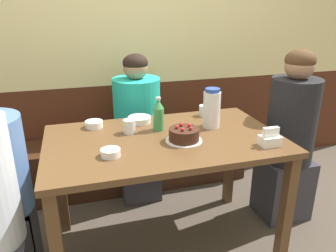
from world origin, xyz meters
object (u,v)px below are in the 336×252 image
at_px(napkin_holder, 270,139).
at_px(person_dark_striped, 138,131).
at_px(bowl_soup_white, 94,124).
at_px(person_pale_blue_shirt, 289,142).
at_px(soju_bottle, 158,115).
at_px(bowl_side_dish, 140,120).
at_px(birthday_cake, 184,135).
at_px(water_pitcher, 212,108).
at_px(bench_seat, 139,161).
at_px(glass_water_tall, 204,111).
at_px(glass_tumbler_short, 129,126).
at_px(bowl_rice_small, 111,153).

distance_m(napkin_holder, person_dark_striped, 1.11).
distance_m(bowl_soup_white, person_pale_blue_shirt, 1.34).
height_order(soju_bottle, bowl_soup_white, soju_bottle).
bearing_deg(soju_bottle, bowl_side_dish, 116.29).
distance_m(birthday_cake, water_pitcher, 0.30).
xyz_separation_m(bench_seat, birthday_cake, (0.09, -0.91, 0.59)).
xyz_separation_m(water_pitcher, bowl_soup_white, (-0.71, 0.20, -0.10)).
bearing_deg(napkin_holder, person_pale_blue_shirt, 41.56).
xyz_separation_m(bowl_soup_white, person_pale_blue_shirt, (1.31, -0.19, -0.20)).
bearing_deg(glass_water_tall, soju_bottle, -155.14).
relative_size(napkin_holder, glass_water_tall, 1.50).
relative_size(napkin_holder, glass_tumbler_short, 1.34).
distance_m(water_pitcher, person_dark_striped, 0.75).
relative_size(soju_bottle, glass_water_tall, 2.82).
xyz_separation_m(birthday_cake, glass_tumbler_short, (-0.27, 0.21, 0.00)).
relative_size(bowl_rice_small, glass_water_tall, 1.38).
xyz_separation_m(bowl_soup_white, glass_water_tall, (0.75, 0.02, 0.02)).
distance_m(bowl_soup_white, person_dark_striped, 0.56).
bearing_deg(bench_seat, bowl_side_dish, -98.98).
xyz_separation_m(water_pitcher, glass_tumbler_short, (-0.51, 0.04, -0.08)).
distance_m(glass_water_tall, person_dark_striped, 0.59).
relative_size(water_pitcher, glass_tumbler_short, 3.00).
height_order(bowl_side_dish, glass_water_tall, glass_water_tall).
distance_m(bowl_soup_white, glass_water_tall, 0.75).
distance_m(bowl_rice_small, person_pale_blue_shirt, 1.30).
height_order(napkin_holder, glass_tumbler_short, napkin_holder).
distance_m(bowl_side_dish, person_pale_blue_shirt, 1.06).
bearing_deg(water_pitcher, bench_seat, 114.00).
relative_size(person_pale_blue_shirt, person_dark_striped, 1.06).
bearing_deg(glass_tumbler_short, bench_seat, 75.58).
height_order(water_pitcher, glass_water_tall, water_pitcher).
height_order(water_pitcher, bowl_soup_white, water_pitcher).
distance_m(bowl_side_dish, person_dark_striped, 0.44).
xyz_separation_m(bowl_soup_white, glass_tumbler_short, (0.20, -0.15, 0.02)).
distance_m(glass_tumbler_short, person_pale_blue_shirt, 1.14).
distance_m(birthday_cake, glass_tumbler_short, 0.34).
relative_size(bowl_soup_white, person_pale_blue_shirt, 0.09).
height_order(bowl_soup_white, glass_water_tall, glass_water_tall).
xyz_separation_m(water_pitcher, person_pale_blue_shirt, (0.60, 0.01, -0.30)).
bearing_deg(glass_water_tall, person_dark_striped, 137.95).
bearing_deg(glass_tumbler_short, soju_bottle, -0.45).
bearing_deg(glass_water_tall, glass_tumbler_short, -162.61).
bearing_deg(bowl_side_dish, napkin_holder, -42.83).
bearing_deg(napkin_holder, water_pitcher, 118.30).
xyz_separation_m(napkin_holder, bowl_soup_white, (-0.90, 0.55, -0.02)).
height_order(bowl_side_dish, person_pale_blue_shirt, person_pale_blue_shirt).
bearing_deg(person_dark_striped, bench_seat, 169.82).
bearing_deg(bench_seat, birthday_cake, -84.18).
relative_size(bench_seat, birthday_cake, 8.97).
bearing_deg(bowl_side_dish, soju_bottle, -63.71).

